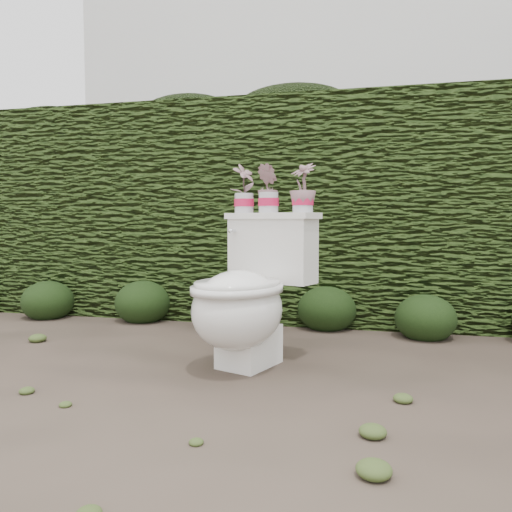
% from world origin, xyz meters
% --- Properties ---
extents(ground, '(60.00, 60.00, 0.00)m').
position_xyz_m(ground, '(0.00, 0.00, 0.00)').
color(ground, brown).
rests_on(ground, ground).
extents(hedge, '(8.00, 1.00, 1.60)m').
position_xyz_m(hedge, '(0.00, 1.60, 0.80)').
color(hedge, '#354D19').
rests_on(hedge, ground).
extents(house_wall, '(8.00, 3.50, 4.00)m').
position_xyz_m(house_wall, '(0.60, 6.00, 2.00)').
color(house_wall, silver).
rests_on(house_wall, ground).
extents(toilet, '(0.66, 0.79, 0.78)m').
position_xyz_m(toilet, '(0.06, 0.12, 0.36)').
color(toilet, silver).
rests_on(toilet, ground).
extents(potted_plant_left, '(0.15, 0.17, 0.26)m').
position_xyz_m(potted_plant_left, '(-0.03, 0.40, 0.91)').
color(potted_plant_left, '#247630').
rests_on(potted_plant_left, toilet).
extents(potted_plant_center, '(0.16, 0.17, 0.24)m').
position_xyz_m(potted_plant_center, '(0.12, 0.35, 0.90)').
color(potted_plant_center, '#247630').
rests_on(potted_plant_center, toilet).
extents(potted_plant_right, '(0.18, 0.18, 0.24)m').
position_xyz_m(potted_plant_right, '(0.31, 0.28, 0.90)').
color(potted_plant_right, '#247630').
rests_on(potted_plant_right, toilet).
extents(liriope_clump_1, '(0.39, 0.39, 0.31)m').
position_xyz_m(liriope_clump_1, '(-1.74, 1.01, 0.15)').
color(liriope_clump_1, '#1F3311').
rests_on(liriope_clump_1, ground).
extents(liriope_clump_2, '(0.41, 0.41, 0.33)m').
position_xyz_m(liriope_clump_2, '(-0.98, 1.06, 0.16)').
color(liriope_clump_2, '#1F3311').
rests_on(liriope_clump_2, ground).
extents(liriope_clump_3, '(0.42, 0.42, 0.34)m').
position_xyz_m(liriope_clump_3, '(-0.28, 0.98, 0.17)').
color(liriope_clump_3, '#1F3311').
rests_on(liriope_clump_3, ground).
extents(liriope_clump_4, '(0.40, 0.40, 0.32)m').
position_xyz_m(liriope_clump_4, '(0.37, 1.12, 0.16)').
color(liriope_clump_4, '#1F3311').
rests_on(liriope_clump_4, ground).
extents(liriope_clump_5, '(0.38, 0.38, 0.30)m').
position_xyz_m(liriope_clump_5, '(0.99, 0.98, 0.15)').
color(liriope_clump_5, '#1F3311').
rests_on(liriope_clump_5, ground).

